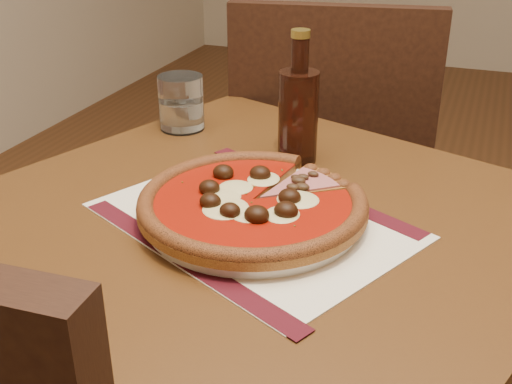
% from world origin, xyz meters
% --- Properties ---
extents(table, '(1.02, 1.02, 0.75)m').
position_xyz_m(table, '(-0.67, -0.78, 0.65)').
color(table, '#5A3615').
rests_on(table, ground).
extents(chair_far, '(0.52, 0.52, 0.95)m').
position_xyz_m(chair_far, '(-0.72, -0.11, 0.54)').
color(chair_far, black).
rests_on(chair_far, ground).
extents(placemat, '(0.50, 0.45, 0.00)m').
position_xyz_m(placemat, '(-0.66, -0.79, 0.75)').
color(placemat, white).
rests_on(placemat, table).
extents(plate, '(0.30, 0.30, 0.02)m').
position_xyz_m(plate, '(-0.66, -0.79, 0.76)').
color(plate, white).
rests_on(plate, placemat).
extents(pizza, '(0.32, 0.32, 0.04)m').
position_xyz_m(pizza, '(-0.67, -0.79, 0.78)').
color(pizza, '#B0732A').
rests_on(pizza, plate).
extents(ham_slice, '(0.11, 0.14, 0.02)m').
position_xyz_m(ham_slice, '(-0.60, -0.71, 0.78)').
color(ham_slice, '#B0732A').
rests_on(ham_slice, plate).
extents(water_glass, '(0.10, 0.10, 0.10)m').
position_xyz_m(water_glass, '(-0.92, -0.49, 0.80)').
color(water_glass, white).
rests_on(water_glass, table).
extents(bottle, '(0.07, 0.07, 0.22)m').
position_xyz_m(bottle, '(-0.67, -0.56, 0.84)').
color(bottle, black).
rests_on(bottle, table).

